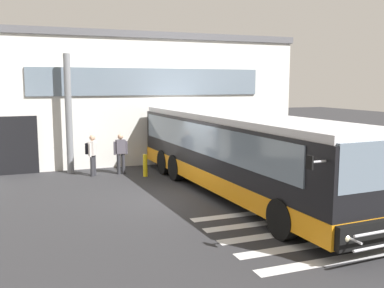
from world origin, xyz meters
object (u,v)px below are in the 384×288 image
at_px(entry_support_column, 69,114).
at_px(passenger_by_doorway, 121,152).
at_px(bus_main_foreground, 239,155).
at_px(safety_bollard_yellow, 145,165).
at_px(passenger_near_column, 92,152).

relative_size(entry_support_column, passenger_by_doorway, 2.94).
distance_m(bus_main_foreground, safety_bollard_yellow, 4.56).
height_order(bus_main_foreground, passenger_by_doorway, bus_main_foreground).
relative_size(bus_main_foreground, passenger_by_doorway, 7.52).
height_order(passenger_by_doorway, safety_bollard_yellow, passenger_by_doorway).
relative_size(entry_support_column, safety_bollard_yellow, 5.48).
distance_m(entry_support_column, safety_bollard_yellow, 3.85).
distance_m(passenger_by_doorway, safety_bollard_yellow, 1.27).
height_order(entry_support_column, passenger_near_column, entry_support_column).
bearing_deg(passenger_by_doorway, passenger_near_column, 177.82).
height_order(entry_support_column, safety_bollard_yellow, entry_support_column).
bearing_deg(passenger_by_doorway, bus_main_foreground, -57.21).
distance_m(entry_support_column, passenger_near_column, 1.92).
bearing_deg(safety_bollard_yellow, passenger_by_doorway, 133.49).
height_order(entry_support_column, passenger_by_doorway, entry_support_column).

